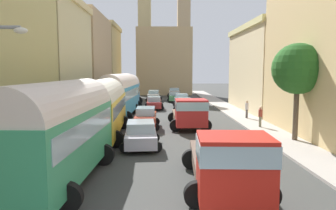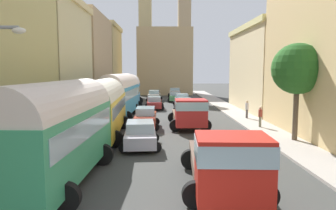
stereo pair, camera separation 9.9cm
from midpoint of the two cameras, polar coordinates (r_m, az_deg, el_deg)
The scene contains 26 objects.
ground_plane at distance 33.20m, azimuth -0.08°, elevation -1.60°, with size 154.00×154.00×0.00m, color #3B3C3A.
sidewalk_left at distance 33.85m, azimuth -12.45°, elevation -1.47°, with size 2.50×70.00×0.14m, color gray.
sidewalk_right at distance 34.09m, azimuth 12.20°, elevation -1.41°, with size 2.50×70.00×0.14m, color #A29A93.
building_left_2 at distance 32.62m, azimuth -20.05°, elevation 7.91°, with size 5.65×11.65×11.33m.
building_left_3 at distance 45.65m, azimuth -13.78°, elevation 7.99°, with size 4.01×13.74×12.11m.
building_left_4 at distance 58.80m, azimuth -11.34°, elevation 7.88°, with size 5.37×11.80×12.59m.
building_right_1 at distance 24.42m, azimuth 26.19°, elevation 8.54°, with size 4.00×12.25×11.56m.
building_right_2 at distance 37.07m, azimuth 16.84°, elevation 6.34°, with size 4.99×14.24×9.47m.
distant_church at distance 60.28m, azimuth -0.53°, elevation 8.83°, with size 10.19×6.30×21.35m.
parked_bus_0 at distance 13.22m, azimuth -18.88°, elevation -3.86°, with size 3.48×8.48×4.12m.
parked_bus_1 at distance 21.89m, azimuth -11.69°, elevation -0.09°, with size 3.56×9.91×3.94m.
parked_bus_2 at distance 30.73m, azimuth -8.62°, elevation 2.09°, with size 3.57×9.60×4.21m.
parked_bus_3 at distance 39.66m, azimuth -6.91°, elevation 2.86°, with size 3.56×9.33×4.03m.
cargo_truck_0 at distance 11.88m, azimuth 10.52°, elevation -9.79°, with size 3.40×7.12×2.49m.
cargo_truck_1 at distance 24.81m, azimuth 3.89°, elevation -1.30°, with size 3.21×6.68×2.41m.
car_0 at distance 33.81m, azimuth 3.15°, elevation -0.09°, with size 2.38×4.34×1.59m.
car_1 at distance 39.82m, azimuth 2.59°, elevation 0.87°, with size 2.25×3.94×1.62m.
car_2 at distance 46.14m, azimuth 1.41°, elevation 1.55°, with size 2.34×4.17×1.51m.
car_3 at distance 53.95m, azimuth 1.30°, elevation 2.26°, with size 2.45×4.03×1.56m.
car_4 at distance 18.80m, azimuth -4.86°, elevation -5.30°, with size 2.52×4.11×1.55m.
car_5 at distance 25.02m, azimuth -3.94°, elevation -2.30°, with size 2.20×4.23×1.65m.
car_6 at distance 37.24m, azimuth -2.38°, elevation 0.41°, with size 2.29×4.29×1.48m.
car_7 at distance 46.77m, azimuth -2.42°, elevation 1.68°, with size 2.36×4.08×1.62m.
pedestrian_0 at distance 25.67m, azimuth 16.37°, elevation -1.90°, with size 0.43×0.43×1.73m.
pedestrian_1 at distance 30.09m, azimuth 14.12°, elevation -0.65°, with size 0.40×0.40×1.77m.
roadside_tree_1 at distance 21.37m, azimuth 22.39°, elevation 5.97°, with size 3.18×3.18×6.23m.
Camera 2 is at (-0.51, -5.89, 4.53)m, focal length 33.87 mm.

